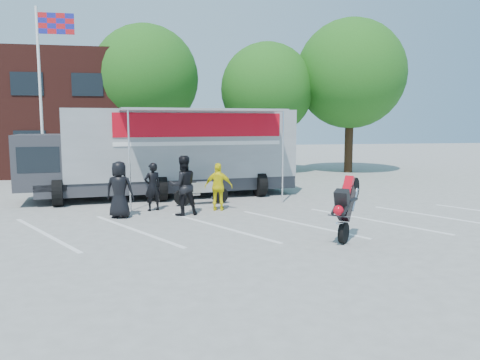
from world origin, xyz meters
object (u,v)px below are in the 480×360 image
object	(u,v)px
flagpole	(46,76)
spectator_hivis	(219,187)
spectator_leather_a	(119,190)
transporter_truck	(170,196)
stunt_bike_rider	(350,239)
tree_right	(351,74)
spectator_leather_b	(153,187)
tree_left	(146,78)
tree_mid	(267,89)
parked_motorcycle	(202,205)
spectator_leather_c	(183,186)

from	to	relation	value
flagpole	spectator_hivis	world-z (taller)	flagpole
spectator_leather_a	transporter_truck	bearing A→B (deg)	-98.10
stunt_bike_rider	transporter_truck	bearing A→B (deg)	159.32
tree_right	spectator_hivis	bearing A→B (deg)	-130.91
transporter_truck	spectator_leather_b	distance (m)	3.22
tree_left	spectator_leather_a	world-z (taller)	tree_left
tree_mid	stunt_bike_rider	xyz separation A→B (m)	(-1.66, -15.99, -4.94)
tree_left	parked_motorcycle	distance (m)	12.69
flagpole	stunt_bike_rider	bearing A→B (deg)	-48.91
flagpole	parked_motorcycle	size ratio (longest dim) A/B	3.84
transporter_truck	spectator_hivis	xyz separation A→B (m)	(1.52, -3.41, 0.82)
transporter_truck	stunt_bike_rider	world-z (taller)	transporter_truck
spectator_leather_a	spectator_leather_b	xyz separation A→B (m)	(1.03, 1.03, -0.08)
tree_mid	tree_right	xyz separation A→B (m)	(5.00, -0.50, 0.93)
spectator_leather_b	spectator_leather_a	bearing A→B (deg)	20.67
transporter_truck	parked_motorcycle	world-z (taller)	transporter_truck
tree_mid	tree_right	distance (m)	5.11
spectator_leather_c	transporter_truck	bearing A→B (deg)	-100.73
transporter_truck	tree_mid	bearing A→B (deg)	46.16
tree_left	transporter_truck	world-z (taller)	tree_left
parked_motorcycle	tree_right	bearing A→B (deg)	-56.68
tree_right	spectator_leather_a	distance (m)	17.93
tree_right	transporter_truck	world-z (taller)	tree_right
tree_mid	spectator_leather_b	xyz separation A→B (m)	(-6.71, -11.07, -4.12)
parked_motorcycle	spectator_leather_c	bearing A→B (deg)	145.98
tree_right	spectator_leather_a	size ratio (longest dim) A/B	5.06
tree_left	transporter_truck	distance (m)	10.66
parked_motorcycle	spectator_leather_b	world-z (taller)	spectator_leather_b
spectator_leather_a	spectator_leather_b	size ratio (longest dim) A/B	1.09
spectator_hivis	spectator_leather_a	bearing A→B (deg)	22.93
tree_right	spectator_leather_b	xyz separation A→B (m)	(-11.71, -10.57, -5.05)
tree_mid	stunt_bike_rider	distance (m)	16.82
flagpole	stunt_bike_rider	size ratio (longest dim) A/B	4.46
stunt_bike_rider	spectator_leather_b	size ratio (longest dim) A/B	1.09
tree_mid	spectator_hivis	xyz separation A→B (m)	(-4.49, -11.45, -4.13)
tree_mid	tree_right	size ratio (longest dim) A/B	0.84
tree_left	spectator_leather_c	size ratio (longest dim) A/B	4.42
flagpole	tree_right	bearing A→B (deg)	15.48
flagpole	spectator_leather_b	xyz separation A→B (m)	(4.54, -6.07, -4.23)
tree_right	stunt_bike_rider	distance (m)	17.86
flagpole	tree_mid	size ratio (longest dim) A/B	1.04
spectator_leather_a	spectator_leather_c	distance (m)	2.00
tree_right	parked_motorcycle	bearing A→B (deg)	-135.69
parked_motorcycle	spectator_leather_c	xyz separation A→B (m)	(-0.79, -1.85, 0.98)
flagpole	spectator_leather_c	xyz separation A→B (m)	(5.51, -7.07, -4.08)
tree_mid	spectator_leather_c	size ratio (longest dim) A/B	3.93
tree_mid	tree_right	bearing A→B (deg)	-5.71
spectator_leather_b	tree_left	bearing A→B (deg)	-112.92
tree_left	spectator_hivis	distance (m)	13.56
flagpole	tree_left	distance (m)	7.37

